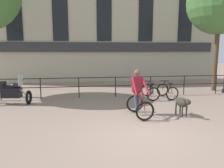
{
  "coord_description": "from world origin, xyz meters",
  "views": [
    {
      "loc": [
        -1.72,
        -5.78,
        2.44
      ],
      "look_at": [
        -0.51,
        2.86,
        1.05
      ],
      "focal_mm": 35.0,
      "sensor_mm": 36.0,
      "label": 1
    }
  ],
  "objects": [
    {
      "name": "parked_motorcycle",
      "position": [
        -4.86,
        4.31,
        0.56
      ],
      "size": [
        1.68,
        0.8,
        1.35
      ],
      "rotation": [
        0.0,
        0.0,
        1.46
      ],
      "color": "black",
      "rests_on": "ground_plane"
    },
    {
      "name": "dog",
      "position": [
        1.93,
        1.6,
        0.49
      ],
      "size": [
        0.39,
        0.99,
        0.68
      ],
      "rotation": [
        0.0,
        0.0,
        0.18
      ],
      "color": "#332D28",
      "rests_on": "ground_plane"
    },
    {
      "name": "parked_bicycle_mid_left",
      "position": [
        2.55,
        4.54,
        0.36
      ],
      "size": [
        0.75,
        1.16,
        0.86
      ],
      "rotation": [
        0.0,
        0.0,
        3.23
      ],
      "color": "black",
      "rests_on": "ground_plane"
    },
    {
      "name": "parked_bicycle_near_lamp",
      "position": [
        1.66,
        4.54,
        0.36
      ],
      "size": [
        0.69,
        1.13,
        0.86
      ],
      "rotation": [
        0.0,
        0.0,
        3.12
      ],
      "color": "black",
      "rests_on": "ground_plane"
    },
    {
      "name": "ground_plane",
      "position": [
        0.0,
        0.0,
        0.0
      ],
      "size": [
        60.0,
        60.0,
        0.0
      ],
      "primitive_type": "plane",
      "color": "gray"
    },
    {
      "name": "building_facade",
      "position": [
        0.0,
        10.99,
        5.61
      ],
      "size": [
        18.0,
        0.72,
        11.27
      ],
      "color": "#BCB299",
      "rests_on": "ground_plane"
    },
    {
      "name": "tree_canalside_right",
      "position": [
        6.13,
        6.17,
        5.1
      ],
      "size": [
        3.67,
        3.67,
        6.95
      ],
      "color": "brown",
      "rests_on": "ground_plane"
    },
    {
      "name": "cyclist_with_bike",
      "position": [
        0.35,
        1.92,
        0.76
      ],
      "size": [
        0.77,
        1.22,
        1.7
      ],
      "rotation": [
        0.0,
        0.0,
        0.08
      ],
      "color": "black",
      "rests_on": "ground_plane"
    },
    {
      "name": "canal_railing",
      "position": [
        -0.0,
        5.2,
        0.71
      ],
      "size": [
        15.05,
        0.05,
        1.05
      ],
      "color": "black",
      "rests_on": "ground_plane"
    }
  ]
}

